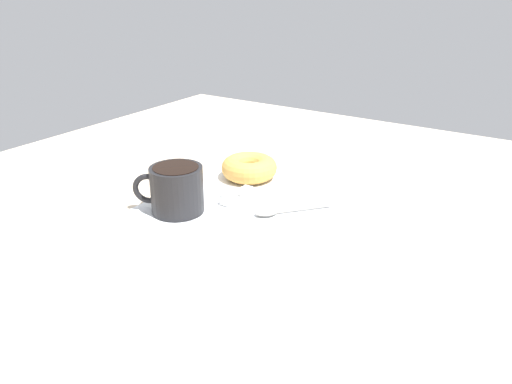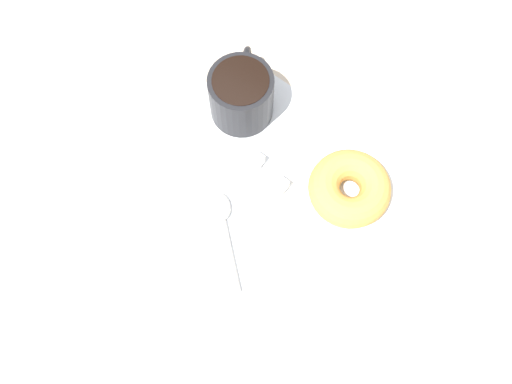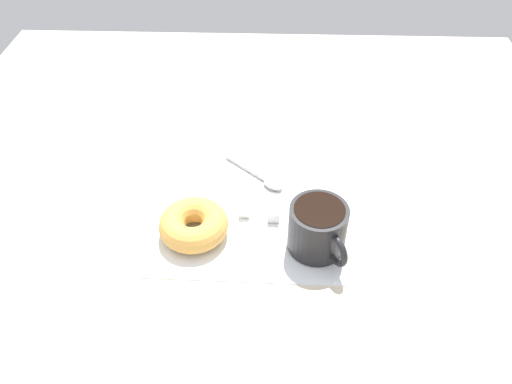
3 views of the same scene
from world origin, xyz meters
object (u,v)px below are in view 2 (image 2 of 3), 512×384
Objects in this scene: sugar_cube at (281,185)px; sugar_cube_extra at (256,160)px; spoon at (223,219)px; donut at (349,189)px; coffee_cup at (241,94)px.

sugar_cube_extra is at bearing 169.46° from sugar_cube.
donut is at bearing 49.38° from spoon.
donut is 12.23cm from sugar_cube_extra.
sugar_cube is at bearing -10.54° from sugar_cube_extra.
donut is at bearing 16.48° from sugar_cube_extra.
donut is 6.33× the size of sugar_cube.
coffee_cup is at bearing 139.89° from sugar_cube_extra.
sugar_cube_extra reaches higher than spoon.
sugar_cube_extra is at bearing -163.52° from donut.
spoon is 6.21× the size of sugar_cube_extra.
sugar_cube_extra is (-4.47, 0.83, 0.05)cm from sugar_cube.
coffee_cup is 18.05cm from donut.
coffee_cup reaches higher than sugar_cube.
sugar_cube is at bearing 68.27° from spoon.
coffee_cup reaches higher than sugar_cube_extra.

